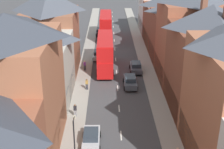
{
  "coord_description": "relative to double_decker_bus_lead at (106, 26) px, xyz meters",
  "views": [
    {
      "loc": [
        -1.35,
        -10.28,
        18.89
      ],
      "look_at": [
        -0.81,
        30.04,
        2.07
      ],
      "focal_mm": 50.0,
      "sensor_mm": 36.0,
      "label": 1
    }
  ],
  "objects": [
    {
      "name": "pavement_left",
      "position": [
        -3.29,
        -17.66,
        -2.75
      ],
      "size": [
        2.2,
        104.0,
        0.14
      ],
      "primitive_type": "cube",
      "color": "gray",
      "rests_on": "ground"
    },
    {
      "name": "pavement_right",
      "position": [
        6.91,
        -17.66,
        -2.75
      ],
      "size": [
        2.2,
        104.0,
        0.14
      ],
      "primitive_type": "cube",
      "color": "gray",
      "rests_on": "ground"
    },
    {
      "name": "centre_line_dashes",
      "position": [
        1.81,
        -19.66,
        -2.81
      ],
      "size": [
        0.14,
        97.8,
        0.01
      ],
      "color": "silver",
      "rests_on": "ground"
    },
    {
      "name": "terrace_row_left",
      "position": [
        -8.38,
        -40.61,
        3.15
      ],
      "size": [
        8.0,
        53.0,
        13.6
      ],
      "color": "brown",
      "rests_on": "ground"
    },
    {
      "name": "terrace_row_right",
      "position": [
        11.99,
        -28.96,
        2.98
      ],
      "size": [
        8.0,
        80.33,
        14.1
      ],
      "color": "#BCB7A8",
      "rests_on": "ground"
    },
    {
      "name": "double_decker_bus_lead",
      "position": [
        0.0,
        0.0,
        0.0
      ],
      "size": [
        2.74,
        10.8,
        5.3
      ],
      "color": "red",
      "rests_on": "ground"
    },
    {
      "name": "double_decker_bus_mid_street",
      "position": [
        0.0,
        -18.13,
        0.0
      ],
      "size": [
        2.74,
        10.8,
        5.3
      ],
      "color": "red",
      "rests_on": "ground"
    },
    {
      "name": "car_near_blue",
      "position": [
        -1.29,
        -13.2,
        -2.02
      ],
      "size": [
        1.9,
        4.31,
        1.57
      ],
      "color": "#B7BABF",
      "rests_on": "ground"
    },
    {
      "name": "car_near_silver",
      "position": [
        3.61,
        -25.12,
        -1.98
      ],
      "size": [
        1.9,
        4.52,
        1.66
      ],
      "color": "#4C515B",
      "rests_on": "ground"
    },
    {
      "name": "car_parked_left_a",
      "position": [
        -1.29,
        -39.21,
        -2.01
      ],
      "size": [
        1.9,
        4.08,
        1.59
      ],
      "color": "#B7BABF",
      "rests_on": "ground"
    },
    {
      "name": "car_parked_right_a",
      "position": [
        4.91,
        -19.48,
        -2.0
      ],
      "size": [
        1.9,
        4.15,
        1.61
      ],
      "color": "#4C515B",
      "rests_on": "ground"
    },
    {
      "name": "car_mid_black",
      "position": [
        -1.29,
        2.55,
        -2.0
      ],
      "size": [
        1.9,
        4.36,
        1.61
      ],
      "color": "black",
      "rests_on": "ground"
    },
    {
      "name": "pedestrian_mid_right",
      "position": [
        -3.43,
        -33.8,
        -1.78
      ],
      "size": [
        0.36,
        0.22,
        1.61
      ],
      "color": "gray",
      "rests_on": "pavement_left"
    },
    {
      "name": "pedestrian_far_left",
      "position": [
        -2.52,
        -26.38,
        -1.78
      ],
      "size": [
        0.36,
        0.22,
        1.61
      ],
      "color": "#23232D",
      "rests_on": "pavement_left"
    },
    {
      "name": "pedestrian_far_right",
      "position": [
        -3.29,
        -19.1,
        -1.78
      ],
      "size": [
        0.36,
        0.22,
        1.61
      ],
      "color": "#23232D",
      "rests_on": "pavement_left"
    },
    {
      "name": "street_lamp",
      "position": [
        -2.44,
        -43.56,
        0.43
      ],
      "size": [
        0.2,
        1.12,
        5.5
      ],
      "color": "black",
      "rests_on": "ground"
    }
  ]
}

